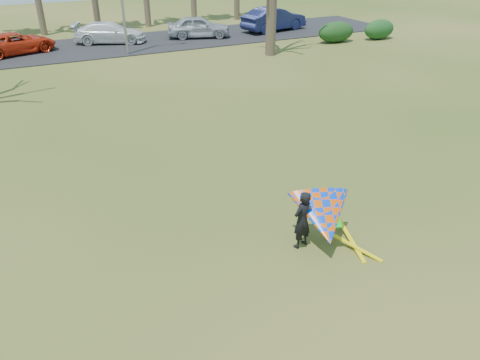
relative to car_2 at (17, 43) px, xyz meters
name	(u,v)px	position (x,y,z in m)	size (l,w,h in m)	color
ground	(277,256)	(4.13, -25.15, -0.71)	(100.00, 100.00, 0.00)	#244A10
parking_strip	(87,48)	(4.13, -0.15, -0.68)	(46.00, 7.00, 0.06)	black
hedge_near	(336,32)	(20.07, -5.89, 0.00)	(2.81, 1.27, 1.40)	#153613
hedge_far	(379,29)	(23.48, -6.37, -0.02)	(2.47, 1.16, 1.37)	#163E1A
car_2	(17,43)	(0.00, 0.00, 0.00)	(2.14, 4.65, 1.29)	red
car_3	(110,33)	(5.91, 0.59, 0.04)	(1.93, 4.75, 1.38)	white
car_4	(198,27)	(12.04, -0.39, 0.11)	(1.79, 4.44, 1.51)	#A2A6AF
car_5	(274,19)	(18.22, -0.46, 0.21)	(1.82, 5.21, 1.72)	#181E4A
kite_flyer	(322,217)	(5.27, -25.28, 0.13)	(2.13, 2.39, 2.02)	black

